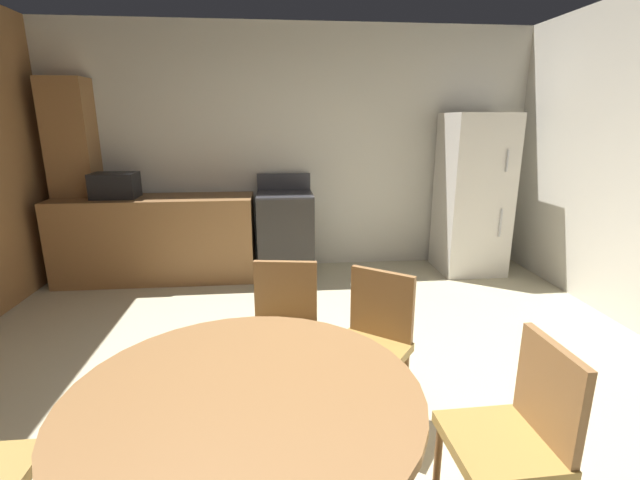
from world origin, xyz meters
TOP-DOWN VIEW (x-y plane):
  - ground_plane at (0.00, 0.00)m, footprint 14.00×14.00m
  - wall_back at (0.00, 3.19)m, footprint 5.68×0.12m
  - kitchen_counter at (-1.51, 2.79)m, footprint 2.06×0.60m
  - pantry_column at (-2.32, 2.97)m, footprint 0.44×0.36m
  - oven_range at (-0.13, 2.79)m, footprint 0.60×0.60m
  - refrigerator at (1.97, 2.74)m, footprint 0.68×0.68m
  - microwave at (-1.88, 2.79)m, footprint 0.44×0.32m
  - dining_table at (-0.35, -0.59)m, footprint 1.26×1.26m
  - chair_northeast at (0.29, 0.23)m, footprint 0.56×0.56m
  - chair_east at (0.69, -0.57)m, footprint 0.41×0.41m
  - chair_north at (-0.20, 0.44)m, footprint 0.45×0.45m

SIDE VIEW (x-z plane):
  - ground_plane at x=0.00m, z-range 0.00..0.00m
  - kitchen_counter at x=-1.51m, z-range 0.00..0.90m
  - oven_range at x=-0.13m, z-range -0.08..1.02m
  - chair_northeast at x=0.29m, z-range 0.07..0.94m
  - chair_east at x=0.69m, z-range 0.07..0.94m
  - chair_north at x=-0.20m, z-range 0.07..0.94m
  - dining_table at x=-0.35m, z-range 0.23..0.99m
  - refrigerator at x=1.97m, z-range 0.00..1.76m
  - microwave at x=-1.88m, z-range 0.90..1.16m
  - pantry_column at x=-2.32m, z-range 0.00..2.10m
  - wall_back at x=0.00m, z-range 0.00..2.70m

